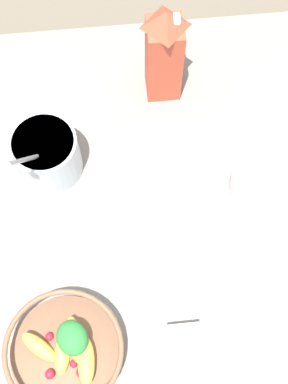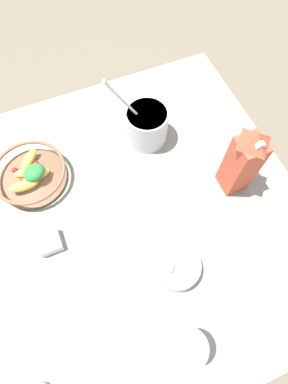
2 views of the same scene
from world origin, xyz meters
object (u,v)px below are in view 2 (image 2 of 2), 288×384
milk_carton (243,161)px  drinking_cup (184,348)px  yogurt_tub (147,124)px  spice_jar (50,243)px  garlic_bowl (176,267)px  fruit_bowl (30,174)px

milk_carton → drinking_cup: bearing=-133.9°
yogurt_tub → drinking_cup: yogurt_tub is taller
yogurt_tub → spice_jar: 0.44m
milk_carton → drinking_cup: size_ratio=1.87×
garlic_bowl → milk_carton: bearing=32.7°
yogurt_tub → garlic_bowl: 0.43m
fruit_bowl → yogurt_tub: size_ratio=0.86×
fruit_bowl → drinking_cup: size_ratio=1.64×
drinking_cup → spice_jar: (-0.22, 0.36, -0.05)m
drinking_cup → yogurt_tub: bearing=75.1°
milk_carton → garlic_bowl: bearing=-147.3°
fruit_bowl → spice_jar: size_ratio=3.57×
spice_jar → garlic_bowl: size_ratio=0.49×
drinking_cup → spice_jar: drinking_cup is taller
yogurt_tub → garlic_bowl: yogurt_tub is taller
yogurt_tub → garlic_bowl: size_ratio=2.03×
milk_carton → garlic_bowl: size_ratio=2.01×
yogurt_tub → spice_jar: bearing=-148.7°
fruit_bowl → drinking_cup: 0.61m
milk_carton → garlic_bowl: 0.33m
spice_jar → milk_carton: bearing=-2.1°
spice_jar → garlic_bowl: bearing=-33.3°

